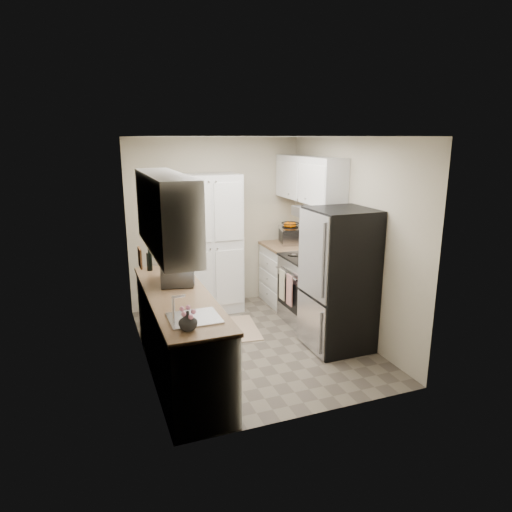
{
  "coord_description": "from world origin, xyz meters",
  "views": [
    {
      "loc": [
        -1.82,
        -4.9,
        2.49
      ],
      "look_at": [
        0.09,
        0.15,
        1.08
      ],
      "focal_mm": 32.0,
      "sensor_mm": 36.0,
      "label": 1
    }
  ],
  "objects": [
    {
      "name": "refrigerator",
      "position": [
        0.94,
        -0.41,
        0.85
      ],
      "size": [
        0.7,
        0.72,
        1.7
      ],
      "primitive_type": "cube",
      "color": "#B7B7BC",
      "rests_on": "ground"
    },
    {
      "name": "countertop_right",
      "position": [
        0.99,
        1.19,
        0.9
      ],
      "size": [
        0.63,
        0.83,
        0.04
      ],
      "primitive_type": "cube",
      "color": "#846647",
      "rests_on": "base_cabinet_right"
    },
    {
      "name": "base_cabinet_right",
      "position": [
        0.99,
        1.19,
        0.44
      ],
      "size": [
        0.6,
        0.8,
        0.88
      ],
      "primitive_type": "cube",
      "color": "silver",
      "rests_on": "ground"
    },
    {
      "name": "room_shell",
      "position": [
        -0.02,
        -0.01,
        1.63
      ],
      "size": [
        2.64,
        3.24,
        2.52
      ],
      "color": "#BBB297",
      "rests_on": "ground"
    },
    {
      "name": "electric_range",
      "position": [
        0.97,
        0.39,
        0.48
      ],
      "size": [
        0.71,
        0.78,
        1.13
      ],
      "color": "#B7B7BC",
      "rests_on": "ground"
    },
    {
      "name": "wine_bottle",
      "position": [
        -1.14,
        0.55,
        1.06
      ],
      "size": [
        0.07,
        0.07,
        0.27
      ],
      "primitive_type": "cylinder",
      "color": "black",
      "rests_on": "countertop_left"
    },
    {
      "name": "countertop_left",
      "position": [
        -0.99,
        -0.43,
        0.9
      ],
      "size": [
        0.63,
        2.33,
        0.04
      ],
      "primitive_type": "cube",
      "color": "#846647",
      "rests_on": "base_cabinet_left"
    },
    {
      "name": "base_cabinet_left",
      "position": [
        -0.99,
        -0.43,
        0.44
      ],
      "size": [
        0.6,
        2.3,
        0.88
      ],
      "primitive_type": "cube",
      "color": "silver",
      "rests_on": "ground"
    },
    {
      "name": "kitchen_mat",
      "position": [
        -0.05,
        0.49,
        0.01
      ],
      "size": [
        0.64,
        0.92,
        0.01
      ],
      "primitive_type": "cube",
      "rotation": [
        0.0,
        0.0,
        -0.12
      ],
      "color": "tan",
      "rests_on": "ground"
    },
    {
      "name": "toaster_oven",
      "position": [
        1.09,
        1.27,
        1.04
      ],
      "size": [
        0.43,
        0.49,
        0.25
      ],
      "primitive_type": "cube",
      "rotation": [
        0.0,
        0.0,
        -0.24
      ],
      "color": "#ACACB0",
      "rests_on": "countertop_right"
    },
    {
      "name": "fruit_basket",
      "position": [
        1.07,
        1.28,
        1.22
      ],
      "size": [
        0.28,
        0.28,
        0.11
      ],
      "primitive_type": null,
      "rotation": [
        0.0,
        0.0,
        -0.06
      ],
      "color": "#ED6A00",
      "rests_on": "toaster_oven"
    },
    {
      "name": "cutting_board",
      "position": [
        -0.86,
        0.57,
        1.06
      ],
      "size": [
        0.08,
        0.22,
        0.28
      ],
      "primitive_type": "cube",
      "rotation": [
        0.0,
        0.0,
        0.29
      ],
      "color": "#467D32",
      "rests_on": "countertop_left"
    },
    {
      "name": "pantry_cabinet",
      "position": [
        -0.2,
        1.32,
        1.0
      ],
      "size": [
        0.9,
        0.55,
        2.0
      ],
      "primitive_type": "cube",
      "color": "silver",
      "rests_on": "ground"
    },
    {
      "name": "ground",
      "position": [
        0.0,
        0.0,
        0.0
      ],
      "size": [
        3.2,
        3.2,
        0.0
      ],
      "primitive_type": "plane",
      "color": "#665B4C",
      "rests_on": "ground"
    },
    {
      "name": "microwave",
      "position": [
        -0.91,
        -0.03,
        1.07
      ],
      "size": [
        0.46,
        0.59,
        0.29
      ],
      "primitive_type": "imported",
      "rotation": [
        0.0,
        0.0,
        1.38
      ],
      "color": "silver",
      "rests_on": "countertop_left"
    },
    {
      "name": "flower_vase",
      "position": [
        -1.09,
        -1.37,
        1.0
      ],
      "size": [
        0.21,
        0.21,
        0.17
      ],
      "primitive_type": "imported",
      "rotation": [
        0.0,
        0.0,
        -0.44
      ],
      "color": "white",
      "rests_on": "countertop_left"
    }
  ]
}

